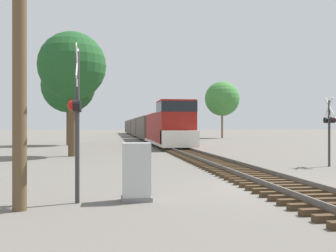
{
  "coord_description": "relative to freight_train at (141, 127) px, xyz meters",
  "views": [
    {
      "loc": [
        -5.6,
        -12.35,
        2.07
      ],
      "look_at": [
        -2.75,
        7.03,
        2.06
      ],
      "focal_mm": 42.0,
      "sensor_mm": 36.0,
      "label": 1
    }
  ],
  "objects": [
    {
      "name": "tree_deep_background",
      "position": [
        13.04,
        -7.6,
        4.83
      ],
      "size": [
        5.81,
        5.81,
        9.55
      ],
      "color": "brown",
      "rests_on": "ground"
    },
    {
      "name": "utility_pole",
      "position": [
        -7.8,
        -61.56,
        2.16
      ],
      "size": [
        1.8,
        0.34,
        7.74
      ],
      "color": "brown",
      "rests_on": "ground"
    },
    {
      "name": "tree_far_right",
      "position": [
        -8.17,
        -44.3,
        4.3
      ],
      "size": [
        4.59,
        4.59,
        8.45
      ],
      "color": "brown",
      "rests_on": "ground"
    },
    {
      "name": "ground_plane",
      "position": [
        0.0,
        -59.22,
        -1.8
      ],
      "size": [
        400.0,
        400.0,
        0.0
      ],
      "primitive_type": "plane",
      "color": "#666059"
    },
    {
      "name": "crossing_signal_far",
      "position": [
        5.46,
        -53.02,
        0.35
      ],
      "size": [
        0.4,
        1.01,
        3.52
      ],
      "rotation": [
        0.0,
        0.0,
        1.48
      ],
      "color": "#333333",
      "rests_on": "ground"
    },
    {
      "name": "tree_mid_background",
      "position": [
        -10.0,
        -28.78,
        4.51
      ],
      "size": [
        5.7,
        5.7,
        9.18
      ],
      "color": "brown",
      "rests_on": "ground"
    },
    {
      "name": "rail_track_bed",
      "position": [
        0.0,
        -59.22,
        -1.67
      ],
      "size": [
        2.6,
        160.0,
        0.31
      ],
      "color": "#42301E",
      "rests_on": "ground"
    },
    {
      "name": "freight_train",
      "position": [
        0.0,
        0.0,
        0.0
      ],
      "size": [
        3.03,
        83.81,
        4.24
      ],
      "color": "maroon",
      "rests_on": "ground"
    },
    {
      "name": "crossing_signal_near",
      "position": [
        -6.51,
        -60.82,
        0.67
      ],
      "size": [
        0.34,
        1.0,
        4.22
      ],
      "rotation": [
        0.0,
        0.0,
        -1.55
      ],
      "color": "#333333",
      "rests_on": "ground"
    },
    {
      "name": "relay_cabinet",
      "position": [
        -4.89,
        -60.74,
        -1.01
      ],
      "size": [
        0.84,
        0.6,
        1.6
      ],
      "color": "slate",
      "rests_on": "ground"
    }
  ]
}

